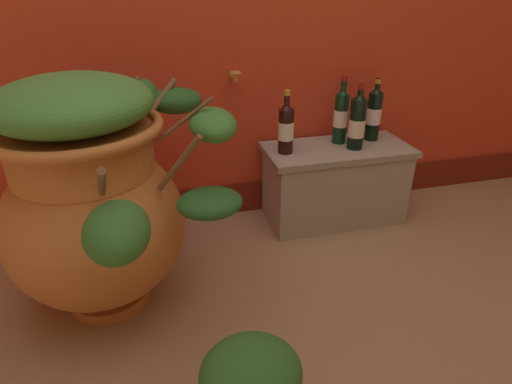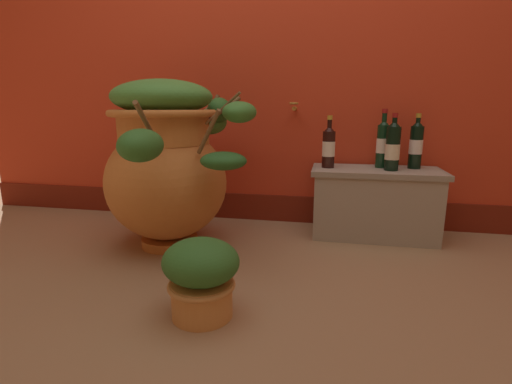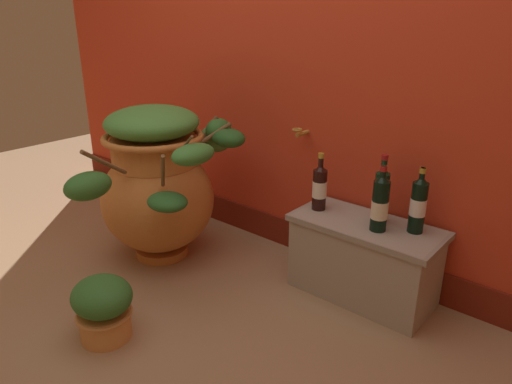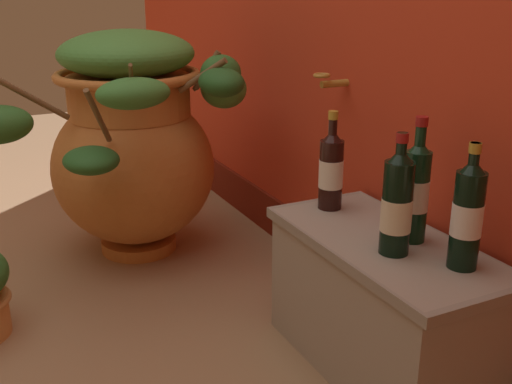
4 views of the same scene
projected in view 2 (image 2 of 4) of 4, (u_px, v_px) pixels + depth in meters
name	position (u px, v px, depth m)	size (l,w,h in m)	color
ground_plane	(246.00, 302.00, 1.46)	(7.00, 7.00, 0.00)	#9E7A56
back_wall	(287.00, 18.00, 2.32)	(4.40, 0.33, 2.60)	red
terracotta_urn	(169.00, 163.00, 1.97)	(0.83, 1.02, 0.89)	#C17033
stone_ledge	(374.00, 200.00, 2.18)	(0.73, 0.35, 0.40)	#9E9384
wine_bottle_left	(416.00, 144.00, 2.13)	(0.07, 0.07, 0.31)	black
wine_bottle_middle	(383.00, 142.00, 2.16)	(0.07, 0.07, 0.34)	black
wine_bottle_right	(329.00, 146.00, 2.16)	(0.07, 0.07, 0.30)	black
wine_bottle_back	(393.00, 146.00, 2.06)	(0.08, 0.08, 0.31)	black
potted_shrub	(201.00, 276.00, 1.34)	(0.28, 0.25, 0.29)	#D68E4C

